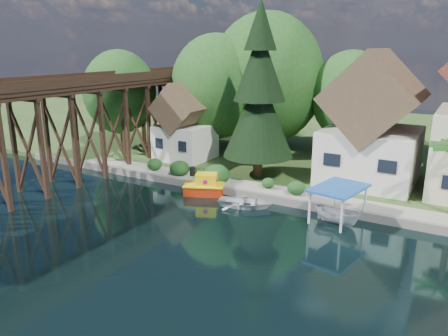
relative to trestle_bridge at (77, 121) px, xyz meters
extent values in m
plane|color=black|center=(16.00, -5.17, -5.35)|extent=(140.00, 140.00, 0.00)
cube|color=#29461C|center=(16.00, 28.83, -5.10)|extent=(140.00, 52.00, 0.50)
cube|color=slate|center=(20.00, 2.83, -5.04)|extent=(60.00, 0.40, 0.62)
cube|color=gray|center=(22.00, 4.13, -4.82)|extent=(50.00, 2.60, 0.06)
cube|color=black|center=(0.00, -5.17, -1.35)|extent=(4.00, 0.36, 8.00)
cube|color=black|center=(0.00, -1.97, -1.35)|extent=(4.00, 0.36, 8.00)
cube|color=black|center=(0.00, 1.23, -1.35)|extent=(4.00, 0.36, 8.00)
cube|color=black|center=(0.00, 4.43, -1.35)|extent=(4.00, 0.36, 8.00)
cube|color=black|center=(0.00, 7.63, -1.35)|extent=(4.00, 0.36, 8.00)
cube|color=black|center=(0.00, 10.83, -1.35)|extent=(4.00, 0.36, 8.00)
cube|color=black|center=(0.00, 14.03, -1.35)|extent=(4.00, 0.36, 8.00)
cube|color=black|center=(0.00, 17.23, -1.35)|extent=(4.00, 0.36, 8.00)
cube|color=black|center=(0.00, 20.43, -1.35)|extent=(4.00, 0.36, 8.00)
cube|color=black|center=(-1.75, 0.83, 2.70)|extent=(0.35, 44.00, 0.35)
cube|color=black|center=(1.75, 0.83, 2.70)|extent=(0.35, 44.00, 0.35)
cube|color=black|center=(0.00, 0.83, 3.00)|extent=(4.00, 44.00, 0.30)
cube|color=black|center=(-2.00, 0.83, 3.55)|extent=(0.12, 44.00, 0.80)
cube|color=black|center=(2.00, 0.83, 3.55)|extent=(0.12, 44.00, 0.80)
cube|color=white|center=(23.00, 10.83, -2.60)|extent=(7.50, 8.00, 4.50)
cube|color=brown|center=(23.00, 10.83, 2.35)|extent=(7.64, 8.64, 7.64)
cube|color=black|center=(20.90, 6.79, -2.37)|extent=(1.35, 0.08, 1.00)
cube|color=black|center=(25.10, 6.79, -2.37)|extent=(1.35, 0.08, 1.00)
cube|color=white|center=(5.00, 9.33, -3.10)|extent=(5.00, 5.00, 3.50)
cube|color=brown|center=(5.00, 9.33, 0.45)|extent=(5.09, 5.40, 5.09)
cube|color=black|center=(3.60, 6.79, -2.92)|extent=(0.90, 0.08, 1.00)
cube|color=black|center=(6.40, 6.79, -2.92)|extent=(0.90, 0.08, 1.00)
cylinder|color=#382314|center=(6.00, 13.83, -2.60)|extent=(0.50, 0.50, 4.50)
ellipsoid|color=#234B1B|center=(6.00, 13.83, 2.15)|extent=(4.40, 4.40, 5.06)
cylinder|color=#382314|center=(10.00, 17.83, -2.37)|extent=(0.50, 0.50, 4.95)
ellipsoid|color=#234B1B|center=(10.00, 17.83, 2.85)|extent=(5.00, 5.00, 5.75)
cylinder|color=#382314|center=(19.00, 18.83, -2.82)|extent=(0.50, 0.50, 4.05)
ellipsoid|color=#234B1B|center=(19.00, 18.83, 1.45)|extent=(4.00, 4.00, 4.60)
cylinder|color=#382314|center=(-4.00, 9.83, -2.82)|extent=(0.50, 0.50, 4.05)
ellipsoid|color=#234B1B|center=(-4.00, 9.83, 1.45)|extent=(4.00, 4.00, 4.60)
ellipsoid|color=#174017|center=(8.00, 4.03, -4.08)|extent=(1.98, 1.98, 1.53)
ellipsoid|color=#174017|center=(10.00, 4.33, -4.25)|extent=(1.54, 1.54, 1.19)
ellipsoid|color=#174017|center=(12.00, 3.83, -4.00)|extent=(2.20, 2.20, 1.70)
ellipsoid|color=#174017|center=(5.00, 4.23, -4.17)|extent=(1.76, 1.76, 1.36)
ellipsoid|color=#174017|center=(16.50, 4.43, -4.25)|extent=(1.54, 1.54, 1.19)
ellipsoid|color=#174017|center=(19.00, 4.13, -4.17)|extent=(1.76, 1.76, 1.36)
cylinder|color=#382314|center=(14.15, 7.33, -3.47)|extent=(0.83, 0.83, 2.76)
cone|color=black|center=(14.15, 7.33, 0.68)|extent=(6.08, 6.08, 7.37)
cone|color=black|center=(14.15, 7.33, 4.83)|extent=(4.42, 4.42, 5.99)
cone|color=black|center=(14.15, 7.33, 8.05)|extent=(2.76, 2.76, 4.15)
cube|color=#B8280C|center=(11.96, 1.88, -4.98)|extent=(3.54, 2.76, 0.84)
cube|color=yellow|center=(11.96, 1.88, -4.53)|extent=(3.68, 2.90, 0.10)
cube|color=yellow|center=(12.15, 1.96, -4.09)|extent=(2.03, 1.81, 1.05)
cylinder|color=black|center=(11.09, 1.51, -3.42)|extent=(0.46, 0.46, 0.73)
cylinder|color=#B80E55|center=(12.40, 1.36, -4.09)|extent=(0.38, 0.22, 0.38)
cylinder|color=#B80E55|center=(11.90, 2.56, -4.09)|extent=(0.38, 0.22, 0.38)
cylinder|color=#B80E55|center=(12.92, 2.28, -4.09)|extent=(0.22, 0.38, 0.38)
imported|color=silver|center=(16.15, 1.03, -4.93)|extent=(4.63, 3.77, 0.84)
imported|color=silver|center=(23.06, 1.25, -4.71)|extent=(3.46, 1.83, 1.27)
cube|color=blue|center=(23.06, 1.25, -2.80)|extent=(3.51, 4.52, 0.15)
cylinder|color=white|center=(23.85, -0.72, -3.95)|extent=(0.15, 0.15, 2.29)
cylinder|color=white|center=(24.51, 2.79, -3.95)|extent=(0.15, 0.15, 2.29)
cylinder|color=white|center=(21.60, -0.29, -3.95)|extent=(0.15, 0.15, 2.29)
cylinder|color=white|center=(22.26, 3.21, -3.95)|extent=(0.15, 0.15, 2.29)
camera|label=1|loc=(30.19, -26.56, 6.29)|focal=35.00mm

